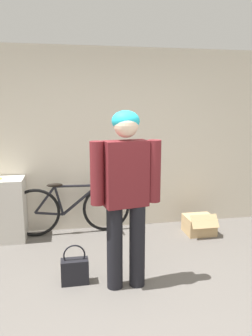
{
  "coord_description": "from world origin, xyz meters",
  "views": [
    {
      "loc": [
        -0.55,
        -2.16,
        1.82
      ],
      "look_at": [
        0.01,
        0.83,
        1.22
      ],
      "focal_mm": 35.0,
      "sensor_mm": 36.0,
      "label": 1
    }
  ],
  "objects_px": {
    "bicycle": "(71,209)",
    "cardboard_box": "(199,225)",
    "handbag": "(75,270)",
    "person": "(126,188)"
  },
  "relations": [
    {
      "from": "cardboard_box",
      "to": "handbag",
      "type": "bearing_deg",
      "value": -150.19
    },
    {
      "from": "bicycle",
      "to": "cardboard_box",
      "type": "relative_size",
      "value": 3.92
    },
    {
      "from": "person",
      "to": "handbag",
      "type": "bearing_deg",
      "value": 154.12
    },
    {
      "from": "bicycle",
      "to": "cardboard_box",
      "type": "xyz_separation_m",
      "value": [
        1.79,
        -0.33,
        -0.24
      ]
    },
    {
      "from": "handbag",
      "to": "cardboard_box",
      "type": "height_order",
      "value": "handbag"
    },
    {
      "from": "handbag",
      "to": "cardboard_box",
      "type": "xyz_separation_m",
      "value": [
        1.79,
        1.03,
        -0.02
      ]
    },
    {
      "from": "cardboard_box",
      "to": "person",
      "type": "bearing_deg",
      "value": -137.7
    },
    {
      "from": "person",
      "to": "bicycle",
      "type": "height_order",
      "value": "person"
    },
    {
      "from": "bicycle",
      "to": "handbag",
      "type": "bearing_deg",
      "value": -92.26
    },
    {
      "from": "person",
      "to": "handbag",
      "type": "height_order",
      "value": "person"
    }
  ]
}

